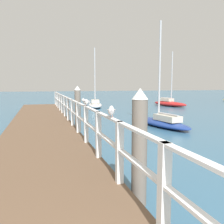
{
  "coord_description": "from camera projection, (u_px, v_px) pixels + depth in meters",
  "views": [
    {
      "loc": [
        -0.03,
        0.07,
        2.22
      ],
      "look_at": [
        2.77,
        9.3,
        1.11
      ],
      "focal_mm": 38.34,
      "sensor_mm": 36.0,
      "label": 1
    }
  ],
  "objects": [
    {
      "name": "boat_6",
      "position": [
        162.0,
        121.0,
        12.68
      ],
      "size": [
        1.86,
        4.45,
        5.51
      ],
      "rotation": [
        0.0,
        0.0,
        0.15
      ],
      "color": "navy",
      "rests_on": "ground_plane"
    },
    {
      "name": "dock_piling_near",
      "position": [
        139.0,
        147.0,
        4.32
      ],
      "size": [
        0.29,
        0.29,
        2.16
      ],
      "color": "#6B6056",
      "rests_on": "ground_plane"
    },
    {
      "name": "dock_piling_far",
      "position": [
        78.0,
        109.0,
        11.22
      ],
      "size": [
        0.29,
        0.29,
        2.16
      ],
      "color": "#6B6056",
      "rests_on": "ground_plane"
    },
    {
      "name": "seagull_foreground",
      "position": [
        111.0,
        111.0,
        4.62
      ],
      "size": [
        0.23,
        0.47,
        0.21
      ],
      "rotation": [
        0.0,
        0.0,
        5.99
      ],
      "color": "white",
      "rests_on": "pier_railing"
    },
    {
      "name": "pier_deck",
      "position": [
        41.0,
        129.0,
        10.69
      ],
      "size": [
        2.74,
        22.13,
        0.47
      ],
      "primitive_type": "cube",
      "color": "brown",
      "rests_on": "ground_plane"
    },
    {
      "name": "boat_5",
      "position": [
        95.0,
        104.0,
        23.01
      ],
      "size": [
        2.07,
        4.3,
        5.69
      ],
      "rotation": [
        0.0,
        0.0,
        -0.2
      ],
      "color": "white",
      "rests_on": "ground_plane"
    },
    {
      "name": "seagull_background",
      "position": [
        86.0,
        101.0,
        7.13
      ],
      "size": [
        0.23,
        0.47,
        0.21
      ],
      "rotation": [
        0.0,
        0.0,
        0.29
      ],
      "color": "white",
      "rests_on": "pier_railing"
    },
    {
      "name": "boat_1",
      "position": [
        169.0,
        103.0,
        24.56
      ],
      "size": [
        2.36,
        4.52,
        5.48
      ],
      "rotation": [
        0.0,
        0.0,
        3.39
      ],
      "color": "red",
      "rests_on": "ground_plane"
    },
    {
      "name": "pier_railing",
      "position": [
        70.0,
        108.0,
        10.96
      ],
      "size": [
        0.12,
        20.65,
        1.11
      ],
      "color": "white",
      "rests_on": "pier_deck"
    }
  ]
}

